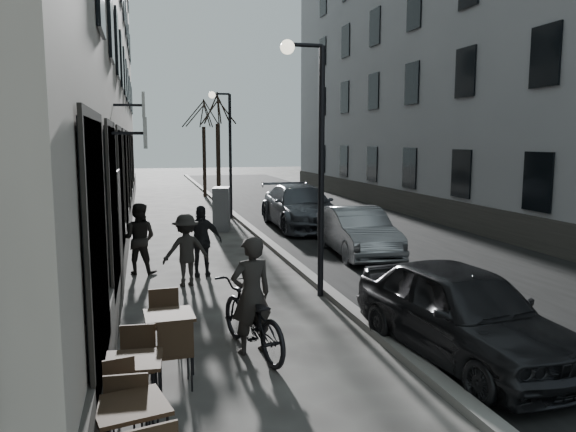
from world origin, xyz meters
name	(u,v)px	position (x,y,z in m)	size (l,w,h in m)	color
road	(336,221)	(3.85, 16.00, 0.00)	(7.30, 60.00, 0.00)	black
kerb	(245,223)	(0.20, 16.00, 0.06)	(0.25, 60.00, 0.12)	slate
building_right	(465,21)	(9.50, 16.50, 8.00)	(4.00, 35.00, 16.00)	gray
streetlamp_near	(313,141)	(-0.17, 6.00, 3.16)	(0.90, 0.28, 5.09)	black
streetlamp_far	(226,140)	(-0.17, 18.00, 3.16)	(0.90, 0.28, 5.09)	black
tree_near	(217,107)	(-0.10, 21.00, 4.66)	(2.40, 2.40, 5.70)	black
tree_far	(203,113)	(-0.10, 27.00, 4.66)	(2.40, 2.40, 5.70)	black
bistro_set_b	(134,385)	(-3.64, 1.49, 0.47)	(0.67, 1.58, 0.92)	black
bistro_set_c	(170,336)	(-3.17, 2.96, 0.49)	(0.70, 1.64, 0.96)	black
sign_board	(103,375)	(-4.01, 2.06, 0.39)	(0.46, 0.61, 0.97)	black
utility_cabinet	(222,209)	(-0.80, 14.98, 0.76)	(0.56, 1.02, 1.52)	#5D5D5F
bicycle	(252,317)	(-1.95, 3.31, 0.55)	(0.72, 2.08, 1.09)	black
cyclist_rider	(251,295)	(-1.95, 3.31, 0.89)	(0.65, 0.43, 1.78)	black
pedestrian_near	(139,238)	(-3.60, 8.95, 0.86)	(0.83, 0.65, 1.71)	black
pedestrian_mid	(186,250)	(-2.60, 7.55, 0.79)	(1.03, 0.59, 1.59)	black
pedestrian_far	(201,241)	(-2.20, 8.37, 0.84)	(0.98, 0.41, 1.67)	black
car_near	(463,312)	(1.00, 2.33, 0.70)	(1.66, 4.12, 1.40)	black
car_mid	(358,232)	(2.25, 9.66, 0.66)	(1.40, 4.02, 1.33)	gray
car_far	(300,207)	(2.06, 14.82, 0.77)	(2.15, 5.29, 1.54)	#3E4149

